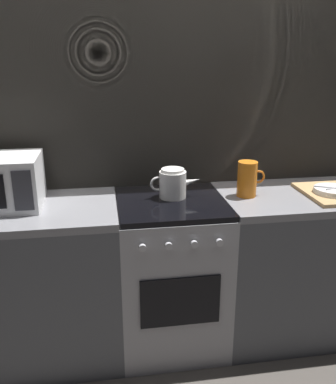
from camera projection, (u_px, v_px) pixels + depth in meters
ground_plane at (171, 337)px, 2.58m from camera, size 8.00×8.00×0.00m
back_wall at (162, 136)px, 2.51m from camera, size 3.60×0.05×2.40m
counter_left at (11, 286)px, 2.31m from camera, size 1.20×0.60×0.90m
stove_unit at (171, 273)px, 2.44m from camera, size 0.60×0.63×0.90m
counter_right at (314, 261)px, 2.58m from camera, size 1.20×0.60×0.90m
kettle at (173, 183)px, 2.32m from camera, size 0.28×0.15×0.17m
pitcher at (247, 179)px, 2.34m from camera, size 0.16×0.11×0.20m
dish_pile at (332, 192)px, 2.37m from camera, size 0.30×0.40×0.06m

